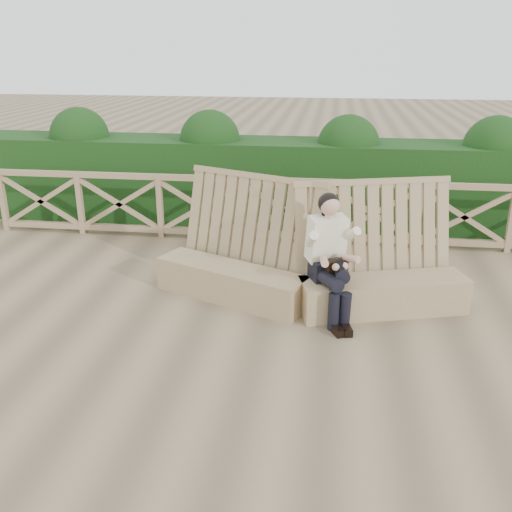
# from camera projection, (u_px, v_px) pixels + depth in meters

# --- Properties ---
(ground) EXTENTS (60.00, 60.00, 0.00)m
(ground) POSITION_uv_depth(u_px,v_px,m) (257.00, 344.00, 6.37)
(ground) COLOR brown
(ground) RESTS_ON ground
(bench) EXTENTS (4.05, 1.53, 1.58)m
(bench) POSITION_uv_depth(u_px,v_px,m) (306.00, 274.00, 7.27)
(bench) COLOR olive
(bench) RESTS_ON ground
(woman) EXTENTS (0.65, 1.00, 1.52)m
(woman) POSITION_uv_depth(u_px,v_px,m) (330.00, 254.00, 6.81)
(woman) COLOR black
(woman) RESTS_ON ground
(guardrail) EXTENTS (10.10, 0.09, 1.10)m
(guardrail) POSITION_uv_depth(u_px,v_px,m) (285.00, 210.00, 9.42)
(guardrail) COLOR #846A4D
(guardrail) RESTS_ON ground
(hedge) EXTENTS (12.00, 1.20, 1.50)m
(hedge) POSITION_uv_depth(u_px,v_px,m) (291.00, 182.00, 10.47)
(hedge) COLOR black
(hedge) RESTS_ON ground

